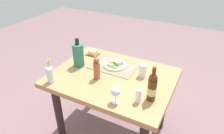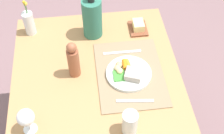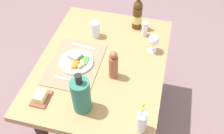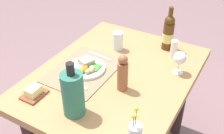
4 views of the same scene
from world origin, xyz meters
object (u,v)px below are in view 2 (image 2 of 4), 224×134
dinner_plate (128,73)px  knife (122,52)px  cooler_bottle (92,18)px  wine_glass (26,118)px  water_tumbler (130,124)px  butter_dish (138,27)px  flower_vase (29,23)px  pepper_mill (73,60)px  fork (135,101)px  dining_table (99,101)px

dinner_plate → knife: (0.15, 0.01, -0.01)m
dinner_plate → knife: 0.16m
cooler_bottle → wine_glass: cooler_bottle is taller
cooler_bottle → wine_glass: (-0.57, 0.33, -0.02)m
knife → wine_glass: 0.63m
water_tumbler → butter_dish: (0.64, -0.15, -0.03)m
flower_vase → butter_dish: (-0.05, -0.61, -0.05)m
flower_vase → water_tumbler: bearing=-146.3°
dinner_plate → pepper_mill: size_ratio=1.07×
knife → pepper_mill: size_ratio=0.96×
knife → pepper_mill: (-0.11, 0.26, 0.09)m
knife → butter_dish: bearing=-33.3°
fork → water_tumbler: size_ratio=1.43×
fork → cooler_bottle: (0.49, 0.16, 0.11)m
dining_table → flower_vase: bearing=37.9°
water_tumbler → dining_table: bearing=25.2°
fork → pepper_mill: pepper_mill is taller
flower_vase → fork: bearing=-136.9°
cooler_bottle → fork: bearing=-162.0°
fork → water_tumbler: bearing=167.2°
dinner_plate → butter_dish: dinner_plate is taller
wine_glass → knife: bearing=-49.4°
water_tumbler → wine_glass: bearing=82.6°
dining_table → cooler_bottle: (0.38, -0.01, 0.24)m
knife → butter_dish: butter_dish is taller
dinner_plate → fork: (-0.16, -0.01, -0.01)m
wine_glass → butter_dish: bearing=-45.4°
dinner_plate → water_tumbler: size_ratio=1.85×
dining_table → fork: (-0.10, -0.17, 0.13)m
knife → wine_glass: bearing=131.1°
fork → cooler_bottle: bearing=24.4°
wine_glass → fork: bearing=-79.9°
fork → butter_dish: butter_dish is taller
knife → cooler_bottle: size_ratio=0.70×
water_tumbler → knife: bearing=-4.3°
fork → dining_table: bearing=64.5°
dinner_plate → pepper_mill: 0.28m
cooler_bottle → flower_vase: (0.05, 0.35, -0.05)m
dining_table → wine_glass: (-0.19, 0.32, 0.22)m
pepper_mill → water_tumbler: pepper_mill is taller
pepper_mill → water_tumbler: size_ratio=1.73×
dining_table → knife: knife is taller
dining_table → flower_vase: 0.59m
dining_table → knife: (0.21, -0.15, 0.13)m
cooler_bottle → pepper_mill: bearing=157.5°
cooler_bottle → butter_dish: (0.00, -0.26, -0.10)m
fork → cooler_bottle: size_ratio=0.61×
dining_table → dinner_plate: size_ratio=4.84×
fork → flower_vase: bearing=49.6°
knife → water_tumbler: bearing=176.2°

